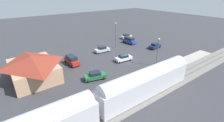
% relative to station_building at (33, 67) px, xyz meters
% --- Properties ---
extents(ground_plane, '(200.00, 200.00, 0.00)m').
position_rel_station_building_xyz_m(ground_plane, '(-4.00, -22.00, -2.64)').
color(ground_plane, '#38383D').
extents(railway_track, '(4.80, 70.00, 0.30)m').
position_rel_station_building_xyz_m(railway_track, '(-18.00, -22.00, -2.54)').
color(railway_track, slate).
rests_on(railway_track, ground).
extents(platform, '(3.20, 46.00, 0.30)m').
position_rel_station_building_xyz_m(platform, '(-14.00, -22.00, -2.49)').
color(platform, '#A8A399').
rests_on(platform, ground).
extents(station_building, '(12.17, 9.21, 5.09)m').
position_rel_station_building_xyz_m(station_building, '(0.00, 0.00, 0.00)').
color(station_building, tan).
rests_on(station_building, ground).
extents(pedestrian_on_platform, '(0.36, 0.36, 1.71)m').
position_rel_station_building_xyz_m(pedestrian_on_platform, '(-14.80, -27.93, -1.36)').
color(pedestrian_on_platform, '#23284C').
rests_on(pedestrian_on_platform, platform).
extents(sedan_green, '(2.87, 4.81, 1.74)m').
position_rel_station_building_xyz_m(sedan_green, '(-7.99, -10.01, -1.76)').
color(sedan_green, '#236638').
rests_on(sedan_green, ground).
extents(sedan_silver, '(2.17, 4.62, 1.74)m').
position_rel_station_building_xyz_m(sedan_silver, '(4.79, -20.20, -1.76)').
color(sedan_silver, silver).
rests_on(sedan_silver, ground).
extents(sedan_tan, '(1.97, 4.55, 1.74)m').
position_rel_station_building_xyz_m(sedan_tan, '(11.97, -36.02, -1.76)').
color(sedan_tan, '#C6B284').
rests_on(sedan_tan, ground).
extents(sedan_navy, '(2.36, 4.69, 1.74)m').
position_rel_station_building_xyz_m(sedan_navy, '(-2.37, -35.70, -1.76)').
color(sedan_navy, navy).
rests_on(sedan_navy, ground).
extents(suv_blue, '(4.98, 2.56, 2.22)m').
position_rel_station_building_xyz_m(suv_blue, '(6.44, -32.64, -1.49)').
color(suv_blue, '#283D9E').
rests_on(suv_blue, ground).
extents(suv_red, '(4.97, 2.55, 2.22)m').
position_rel_station_building_xyz_m(suv_red, '(2.01, -9.23, -1.49)').
color(suv_red, red).
rests_on(suv_red, ground).
extents(sedan_white, '(2.33, 4.68, 1.74)m').
position_rel_station_building_xyz_m(sedan_white, '(-4.13, -21.05, -1.76)').
color(sedan_white, white).
rests_on(sedan_white, ground).
extents(light_pole_near_platform, '(0.44, 0.44, 7.03)m').
position_rel_station_building_xyz_m(light_pole_near_platform, '(-11.20, -25.56, 1.85)').
color(light_pole_near_platform, '#515156').
rests_on(light_pole_near_platform, ground).
extents(light_pole_lot_center, '(0.44, 0.44, 8.08)m').
position_rel_station_building_xyz_m(light_pole_lot_center, '(5.85, -26.03, 2.42)').
color(light_pole_lot_center, '#515156').
rests_on(light_pole_lot_center, ground).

